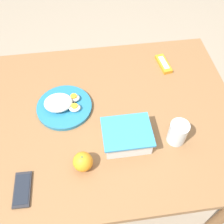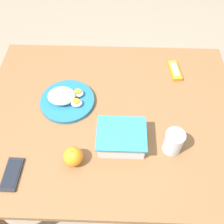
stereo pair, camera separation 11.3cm
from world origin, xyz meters
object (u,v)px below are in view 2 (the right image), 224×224
object	(u,v)px
orange_fruit	(73,156)
drinking_glass	(173,142)
rice_plate	(66,99)
food_container	(121,138)
candy_bar	(175,71)
cell_phone	(12,174)

from	to	relation	value
orange_fruit	drinking_glass	xyz separation A→B (m)	(-0.38, -0.07, 0.01)
orange_fruit	rice_plate	bearing A→B (deg)	-76.60
food_container	rice_plate	distance (m)	0.33
drinking_glass	orange_fruit	bearing A→B (deg)	10.17
rice_plate	candy_bar	distance (m)	0.56
cell_phone	orange_fruit	bearing A→B (deg)	-164.15
candy_bar	drinking_glass	world-z (taller)	drinking_glass
orange_fruit	cell_phone	bearing A→B (deg)	15.85
cell_phone	drinking_glass	bearing A→B (deg)	-167.68
orange_fruit	candy_bar	world-z (taller)	orange_fruit
drinking_glass	candy_bar	bearing A→B (deg)	-97.91
cell_phone	rice_plate	bearing A→B (deg)	-113.80
rice_plate	candy_bar	bearing A→B (deg)	-157.65
candy_bar	food_container	bearing A→B (deg)	57.78
rice_plate	cell_phone	xyz separation A→B (m)	(0.16, 0.36, -0.02)
food_container	cell_phone	distance (m)	0.44
rice_plate	food_container	bearing A→B (deg)	140.69
food_container	cell_phone	xyz separation A→B (m)	(0.41, 0.15, -0.03)
orange_fruit	cell_phone	world-z (taller)	orange_fruit
food_container	orange_fruit	xyz separation A→B (m)	(0.18, 0.09, 0.00)
rice_plate	cell_phone	size ratio (longest dim) A/B	1.81
food_container	rice_plate	bearing A→B (deg)	-39.31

